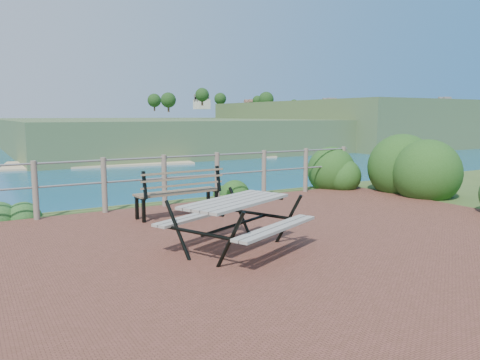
# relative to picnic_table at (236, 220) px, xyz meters

# --- Properties ---
(ground) EXTENTS (10.00, 7.00, 0.12)m
(ground) POSITION_rel_picnic_table_xyz_m (0.32, -0.07, -0.43)
(ground) COLOR brown
(ground) RESTS_ON ground
(safety_railing) EXTENTS (9.40, 0.10, 1.00)m
(safety_railing) POSITION_rel_picnic_table_xyz_m (0.32, 3.28, 0.14)
(safety_railing) COLOR #6B5B4C
(safety_railing) RESTS_ON ground
(distant_bay) EXTENTS (290.00, 232.36, 24.00)m
(distant_bay) POSITION_rel_picnic_table_xyz_m (173.38, 202.54, -1.96)
(distant_bay) COLOR #375329
(distant_bay) RESTS_ON ground
(picnic_table) EXTENTS (1.71, 1.28, 0.67)m
(picnic_table) POSITION_rel_picnic_table_xyz_m (0.00, 0.00, 0.00)
(picnic_table) COLOR gray
(picnic_table) RESTS_ON ground
(park_bench) EXTENTS (1.54, 0.49, 0.86)m
(park_bench) POSITION_rel_picnic_table_xyz_m (0.19, 2.35, 0.14)
(park_bench) COLOR brown
(park_bench) RESTS_ON ground
(shrub_right_front) EXTENTS (1.58, 1.58, 2.24)m
(shrub_right_front) POSITION_rel_picnic_table_xyz_m (5.93, 1.90, -0.43)
(shrub_right_front) COLOR #1D4314
(shrub_right_front) RESTS_ON ground
(shrub_right_edge) EXTENTS (1.20, 1.20, 1.71)m
(shrub_right_edge) POSITION_rel_picnic_table_xyz_m (4.82, 3.27, -0.43)
(shrub_right_edge) COLOR #1D4314
(shrub_right_edge) RESTS_ON ground
(shrub_lip_west) EXTENTS (0.75, 0.75, 0.48)m
(shrub_lip_west) POSITION_rel_picnic_table_xyz_m (-2.31, 3.86, -0.43)
(shrub_lip_west) COLOR #1B481D
(shrub_lip_west) RESTS_ON ground
(shrub_lip_east) EXTENTS (0.72, 0.72, 0.44)m
(shrub_lip_east) POSITION_rel_picnic_table_xyz_m (2.22, 4.15, -0.43)
(shrub_lip_east) COLOR #1D4314
(shrub_lip_east) RESTS_ON ground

